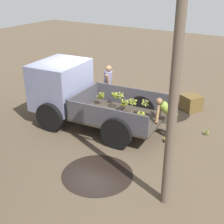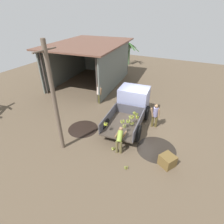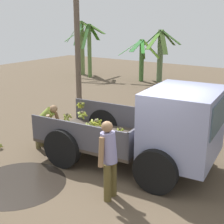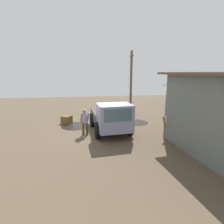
% 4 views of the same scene
% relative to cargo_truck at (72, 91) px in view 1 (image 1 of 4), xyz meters
% --- Properties ---
extents(ground, '(36.00, 36.00, 0.00)m').
position_rel_cargo_truck_xyz_m(ground, '(-0.29, -0.71, -1.10)').
color(ground, brown).
extents(mud_patch_0, '(2.12, 2.12, 0.01)m').
position_rel_cargo_truck_xyz_m(mud_patch_0, '(-2.38, -2.37, -1.09)').
color(mud_patch_0, black).
rests_on(mud_patch_0, ground).
extents(mud_patch_1, '(1.88, 1.88, 0.01)m').
position_rel_cargo_truck_xyz_m(mud_patch_1, '(-2.58, 2.25, -1.09)').
color(mud_patch_1, black).
rests_on(mud_patch_1, ground).
extents(cargo_truck, '(4.53, 2.53, 2.06)m').
position_rel_cargo_truck_xyz_m(cargo_truck, '(0.00, 0.00, 0.00)').
color(cargo_truck, '#3F362D').
rests_on(cargo_truck, ground).
extents(utility_pole, '(1.28, 0.20, 5.60)m').
position_rel_cargo_truck_xyz_m(utility_pole, '(-4.48, 2.27, 1.77)').
color(utility_pole, brown).
rests_on(utility_pole, ground).
extents(person_foreground_visitor, '(0.38, 0.61, 1.65)m').
position_rel_cargo_truck_xyz_m(person_foreground_visitor, '(-0.39, -1.70, -0.18)').
color(person_foreground_visitor, brown).
rests_on(person_foreground_visitor, ground).
extents(person_worker_loading, '(0.72, 0.67, 1.30)m').
position_rel_cargo_truck_xyz_m(person_worker_loading, '(-3.31, -0.59, -0.34)').
color(person_worker_loading, brown).
rests_on(person_worker_loading, ground).
extents(banana_bunch_on_ground_0, '(0.20, 0.20, 0.16)m').
position_rel_cargo_truck_xyz_m(banana_bunch_on_ground_0, '(-4.35, -1.40, -1.00)').
color(banana_bunch_on_ground_0, brown).
rests_on(banana_bunch_on_ground_0, ground).
extents(banana_bunch_on_ground_1, '(0.21, 0.21, 0.16)m').
position_rel_cargo_truck_xyz_m(banana_bunch_on_ground_1, '(-3.45, -0.28, -1.01)').
color(banana_bunch_on_ground_1, brown).
rests_on(banana_bunch_on_ground_1, ground).
extents(wooden_crate_0, '(0.89, 0.89, 0.57)m').
position_rel_cargo_truck_xyz_m(wooden_crate_0, '(-3.25, -3.09, -0.81)').
color(wooden_crate_0, brown).
rests_on(wooden_crate_0, ground).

